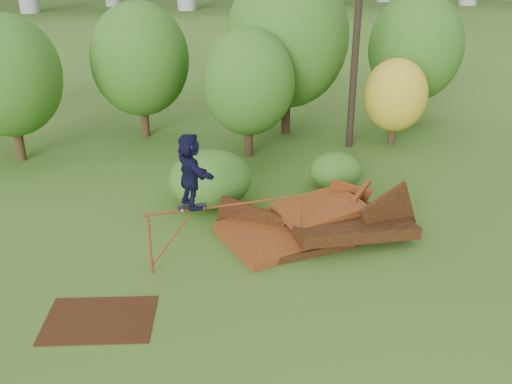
{
  "coord_description": "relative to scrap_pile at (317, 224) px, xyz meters",
  "views": [
    {
      "loc": [
        -2.98,
        -11.79,
        7.81
      ],
      "look_at": [
        -0.8,
        2.0,
        1.6
      ],
      "focal_mm": 40.0,
      "sensor_mm": 36.0,
      "label": 1
    }
  ],
  "objects": [
    {
      "name": "tree_5",
      "position": [
        6.95,
        10.05,
        3.08
      ],
      "size": [
        4.13,
        4.13,
        5.81
      ],
      "color": "black",
      "rests_on": "ground"
    },
    {
      "name": "grind_rail",
      "position": [
        -2.67,
        -1.06,
        0.97
      ],
      "size": [
        4.28,
        0.62,
        1.67
      ],
      "color": "maroon",
      "rests_on": "ground"
    },
    {
      "name": "ground",
      "position": [
        -1.01,
        -2.27,
        -0.34
      ],
      "size": [
        240.0,
        240.0,
        0.0
      ],
      "primitive_type": "plane",
      "color": "#2D5116",
      "rests_on": "ground"
    },
    {
      "name": "tree_3",
      "position": [
        1.04,
        9.46,
        3.76
      ],
      "size": [
        5.06,
        5.06,
        7.02
      ],
      "color": "black",
      "rests_on": "ground"
    },
    {
      "name": "skateboard",
      "position": [
        -3.57,
        -1.17,
        1.39
      ],
      "size": [
        0.75,
        0.29,
        0.08
      ],
      "rotation": [
        0.0,
        0.0,
        0.13
      ],
      "color": "black",
      "rests_on": "grind_rail"
    },
    {
      "name": "utility_pole",
      "position": [
        3.26,
        7.27,
        5.13
      ],
      "size": [
        1.4,
        0.28,
        10.79
      ],
      "color": "black",
      "rests_on": "ground"
    },
    {
      "name": "shrub_left",
      "position": [
        -2.83,
        2.51,
        0.56
      ],
      "size": [
        2.61,
        2.41,
        1.81
      ],
      "primitive_type": "ellipsoid",
      "color": "#214412",
      "rests_on": "ground"
    },
    {
      "name": "tree_0",
      "position": [
        -9.71,
        7.74,
        2.91
      ],
      "size": [
        3.9,
        3.9,
        5.5
      ],
      "color": "black",
      "rests_on": "ground"
    },
    {
      "name": "flat_plate",
      "position": [
        -5.82,
        -3.15,
        -0.33
      ],
      "size": [
        2.59,
        1.99,
        0.03
      ],
      "primitive_type": "cube",
      "rotation": [
        0.0,
        0.0,
        -0.11
      ],
      "color": "#31190A",
      "rests_on": "ground"
    },
    {
      "name": "skater",
      "position": [
        -3.57,
        -1.17,
        2.34
      ],
      "size": [
        1.1,
        1.83,
        1.88
      ],
      "primitive_type": "imported",
      "rotation": [
        0.0,
        0.0,
        1.91
      ],
      "color": "black",
      "rests_on": "skateboard"
    },
    {
      "name": "tree_2",
      "position": [
        -0.97,
        6.86,
        2.57
      ],
      "size": [
        3.5,
        3.5,
        4.93
      ],
      "color": "black",
      "rests_on": "ground"
    },
    {
      "name": "scrap_pile",
      "position": [
        0.0,
        0.0,
        0.0
      ],
      "size": [
        5.86,
        3.64,
        1.98
      ],
      "color": "#491E0D",
      "rests_on": "ground"
    },
    {
      "name": "shrub_right",
      "position": [
        1.47,
        3.2,
        0.29
      ],
      "size": [
        1.79,
        1.64,
        1.27
      ],
      "primitive_type": "ellipsoid",
      "color": "#214412",
      "rests_on": "ground"
    },
    {
      "name": "tree_4",
      "position": [
        5.08,
        7.31,
        1.72
      ],
      "size": [
        2.56,
        2.56,
        3.54
      ],
      "color": "black",
      "rests_on": "ground"
    },
    {
      "name": "tree_1",
      "position": [
        -5.02,
        9.95,
        2.94
      ],
      "size": [
        4.04,
        4.04,
        5.62
      ],
      "color": "black",
      "rests_on": "ground"
    }
  ]
}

